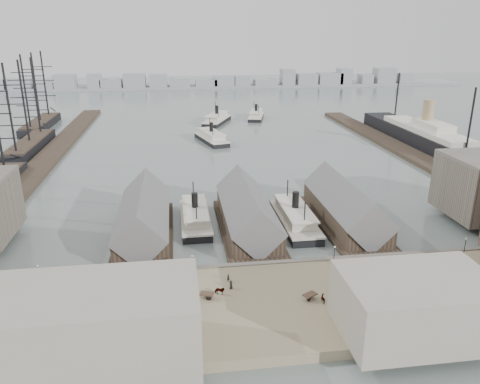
{
  "coord_description": "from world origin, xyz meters",
  "views": [
    {
      "loc": [
        -17.32,
        -92.64,
        49.11
      ],
      "look_at": [
        0.0,
        30.0,
        6.0
      ],
      "focal_mm": 35.0,
      "sensor_mm": 36.0,
      "label": 1
    }
  ],
  "objects": [
    {
      "name": "ground",
      "position": [
        0.0,
        0.0,
        0.0
      ],
      "size": [
        900.0,
        900.0,
        0.0
      ],
      "primitive_type": "plane",
      "color": "slate",
      "rests_on": "ground"
    },
    {
      "name": "quay",
      "position": [
        0.0,
        -20.0,
        1.0
      ],
      "size": [
        180.0,
        30.0,
        2.0
      ],
      "primitive_type": "cube",
      "color": "#85775A",
      "rests_on": "ground"
    },
    {
      "name": "seawall",
      "position": [
        0.0,
        -5.2,
        1.15
      ],
      "size": [
        180.0,
        1.2,
        2.3
      ],
      "primitive_type": "cube",
      "color": "#59544C",
      "rests_on": "ground"
    },
    {
      "name": "west_wharf",
      "position": [
        -68.0,
        100.0,
        0.8
      ],
      "size": [
        10.0,
        220.0,
        1.6
      ],
      "primitive_type": "cube",
      "color": "#2D231C",
      "rests_on": "ground"
    },
    {
      "name": "east_wharf",
      "position": [
        78.0,
        90.0,
        0.8
      ],
      "size": [
        10.0,
        180.0,
        1.6
      ],
      "primitive_type": "cube",
      "color": "#2D231C",
      "rests_on": "ground"
    },
    {
      "name": "ferry_shed_west",
      "position": [
        -26.0,
        16.88,
        4.64
      ],
      "size": [
        14.0,
        42.0,
        12.6
      ],
      "color": "#2D231C",
      "rests_on": "ground"
    },
    {
      "name": "ferry_shed_center",
      "position": [
        0.0,
        16.88,
        4.64
      ],
      "size": [
        14.0,
        42.0,
        12.6
      ],
      "color": "#2D231C",
      "rests_on": "ground"
    },
    {
      "name": "ferry_shed_east",
      "position": [
        26.0,
        16.88,
        4.64
      ],
      "size": [
        14.0,
        42.0,
        12.6
      ],
      "color": "#2D231C",
      "rests_on": "ground"
    },
    {
      "name": "street_bldg_center",
      "position": [
        20.0,
        -32.0,
        7.0
      ],
      "size": [
        24.0,
        16.0,
        10.0
      ],
      "primitive_type": "cube",
      "color": "gray",
      "rests_on": "quay"
    },
    {
      "name": "street_bldg_west",
      "position": [
        -30.0,
        -32.0,
        8.0
      ],
      "size": [
        30.0,
        16.0,
        12.0
      ],
      "primitive_type": "cube",
      "color": "gray",
      "rests_on": "quay"
    },
    {
      "name": "lamp_post_far_w",
      "position": [
        -45.0,
        -7.0,
        4.71
      ],
      "size": [
        0.44,
        0.44,
        3.92
      ],
      "color": "black",
      "rests_on": "quay"
    },
    {
      "name": "lamp_post_near_w",
      "position": [
        -15.0,
        -7.0,
        4.71
      ],
      "size": [
        0.44,
        0.44,
        3.92
      ],
      "color": "black",
      "rests_on": "quay"
    },
    {
      "name": "lamp_post_near_e",
      "position": [
        15.0,
        -7.0,
        4.71
      ],
      "size": [
        0.44,
        0.44,
        3.92
      ],
      "color": "black",
      "rests_on": "quay"
    },
    {
      "name": "lamp_post_far_e",
      "position": [
        45.0,
        -7.0,
        4.71
      ],
      "size": [
        0.44,
        0.44,
        3.92
      ],
      "color": "black",
      "rests_on": "quay"
    },
    {
      "name": "far_shore",
      "position": [
        -2.07,
        334.14,
        3.91
      ],
      "size": [
        500.0,
        40.0,
        15.72
      ],
      "color": "gray",
      "rests_on": "ground"
    },
    {
      "name": "ferry_docked_west",
      "position": [
        -13.0,
        23.32,
        2.14
      ],
      "size": [
        7.68,
        25.59,
        9.14
      ],
      "color": "black",
      "rests_on": "ground"
    },
    {
      "name": "ferry_docked_east",
      "position": [
        13.0,
        18.48,
        2.31
      ],
      "size": [
        8.27,
        27.56,
        9.84
      ],
      "color": "black",
      "rests_on": "ground"
    },
    {
      "name": "ferry_open_near",
      "position": [
        -0.78,
        118.52,
        2.27
      ],
      "size": [
        15.02,
        28.27,
        9.67
      ],
      "rotation": [
        0.0,
        0.0,
        0.27
      ],
      "color": "black",
      "rests_on": "ground"
    },
    {
      "name": "ferry_open_mid",
      "position": [
        5.97,
        163.89,
        2.43
      ],
      "size": [
        19.09,
        30.2,
        10.38
      ],
      "rotation": [
        0.0,
        0.0,
        -0.39
      ],
      "color": "black",
      "rests_on": "ground"
    },
    {
      "name": "ferry_open_far",
      "position": [
        29.8,
        174.26,
        2.11
      ],
      "size": [
        13.63,
        26.26,
        8.99
      ],
      "rotation": [
        0.0,
        0.0,
        -0.25
      ],
      "color": "black",
      "rests_on": "ground"
    },
    {
      "name": "sailing_ship_mid",
      "position": [
        -79.35,
        114.51,
        2.69
      ],
      "size": [
        9.15,
        52.85,
        37.61
      ],
      "color": "black",
      "rests_on": "ground"
    },
    {
      "name": "sailing_ship_far",
      "position": [
        -87.06,
        163.34,
        2.77
      ],
      "size": [
        9.33,
        51.83,
        38.36
      ],
      "color": "black",
      "rests_on": "ground"
    },
    {
      "name": "ocean_steamer",
      "position": [
        92.0,
        96.7,
        4.43
      ],
      "size": [
        14.1,
        103.05,
        20.61
      ],
      "color": "black",
      "rests_on": "ground"
    },
    {
      "name": "horse_cart_left",
      "position": [
        -37.13,
        -12.03,
        2.81
      ],
      "size": [
        4.64,
        1.53,
        1.59
      ],
      "rotation": [
        0.0,
        0.0,
        1.56
      ],
      "color": "black",
      "rests_on": "quay"
    },
    {
      "name": "horse_cart_center",
      "position": [
        -11.07,
        -16.63,
        2.84
      ],
      "size": [
        5.01,
        2.84,
        1.69
      ],
      "rotation": [
        0.0,
        0.0,
        1.21
      ],
      "color": "black",
      "rests_on": "quay"
    },
    {
      "name": "horse_cart_right",
      "position": [
        7.48,
        -21.09,
        2.76
      ],
      "size": [
        4.66,
        3.48,
        1.45
      ],
      "rotation": [
        0.0,
        0.0,
        2.08
      ],
      "color": "black",
      "rests_on": "quay"
    },
    {
      "name": "pedestrian_0",
      "position": [
        -44.4,
        -9.16,
        2.91
      ],
      "size": [
        0.72,
        0.81,
        1.82
      ],
      "primitive_type": "imported",
      "rotation": [
        0.0,
        0.0,
        4.27
      ],
      "color": "black",
      "rests_on": "quay"
    },
    {
      "name": "pedestrian_1",
      "position": [
        -46.43,
        -17.38,
        2.84
      ],
      "size": [
        0.96,
        1.03,
        1.69
      ],
      "primitive_type": "imported",
      "rotation": [
        0.0,
        0.0,
        1.05
      ],
      "color": "black",
      "rests_on": "quay"
    },
    {
      "name": "pedestrian_2",
      "position": [
        -22.84,
        -11.86,
        2.89
      ],
      "size": [
        1.32,
        1.19,
        1.78
      ],
      "primitive_type": "imported",
      "rotation": [
        0.0,
        0.0,
        3.74
      ],
      "color": "black",
      "rests_on": "quay"
    },
    {
      "name": "pedestrian_3",
      "position": [
        -17.82,
        -22.32,
        2.79
      ],
      "size": [
        0.99,
        0.57,
        1.59
      ],
      "primitive_type": "imported",
      "rotation": [
        0.0,
        0.0,
        2.93
      ],
      "color": "black",
      "rests_on": "quay"
    },
    {
      "name": "pedestrian_4",
      "position": [
        -8.0,
        -14.42,
        2.87
      ],
      "size": [
        1.01,
        0.98,
        1.75
      ],
      "primitive_type": "imported",
      "rotation": [
        0.0,
        0.0,
        3.86
      ],
      "color": "black",
      "rests_on": "quay"
    },
    {
      "name": "pedestrian_5",
      "position": [
        14.16,
        -23.13,
        2.8
      ],
      "size": [
        0.66,
        0.54,
        1.61
      ],
      "primitive_type": "imported",
      "rotation": [
        0.0,
        0.0,
        3.35
      ],
      "color": "black",
      "rests_on": "quay"
    },
    {
      "name": "pedestrian_6",
      "position": [
        17.13,
        -11.54,
        2.86
      ],
      "size": [
        1.05,
        0.98,
        1.71
      ],
      "primitive_type": "imported",
      "rotation": [
        0.0,
        0.0,
        0.53
      ],
      "color": "black",
      "rests_on": "quay"
    },
    {
      "name": "pedestrian_7",
      "position": [
        27.17,
        -25.16,
        2.84
      ],
      "size": [
        1.1,
        0.65,
        1.67
      ],
      "primitive_type": "imported",
      "rotation": [
        0.0,
        0.0,
        3.12
      ],
      "color": "black",
      "rests_on": "quay"
    },
    {
      "name": "pedestrian_8",
      "position": [
        39.47,
        -9.04,
        2.86
      ],
      "size": [
        1.07,
        0.93,
        1.72
      ],
      "primitive_type": "imported",
      "rotation": [
        0.0,
        0.0,
        5.66
      ],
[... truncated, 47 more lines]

